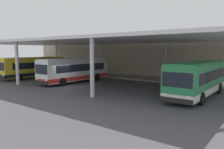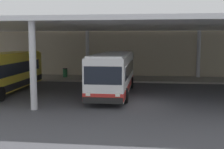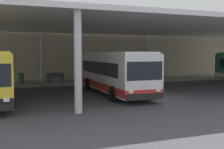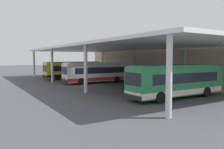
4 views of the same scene
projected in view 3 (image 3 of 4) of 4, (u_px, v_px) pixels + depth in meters
name	position (u px, v px, depth m)	size (l,w,h in m)	color
ground_plane	(158.00, 99.00, 18.80)	(200.00, 200.00, 0.00)	#47474C
platform_kerb	(103.00, 81.00, 29.75)	(42.00, 4.50, 0.18)	gray
station_building_facade	(94.00, 51.00, 32.53)	(48.00, 1.60, 6.65)	#C1B293
canopy_shelter	(126.00, 27.00, 23.52)	(40.00, 17.00, 5.55)	silver
bus_second_bay	(114.00, 72.00, 20.96)	(2.80, 10.56, 3.17)	white
bench_waiting	(55.00, 77.00, 27.99)	(1.80, 0.45, 0.92)	#4C515B
trash_bin	(21.00, 78.00, 26.81)	(0.52, 0.52, 0.98)	#236638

